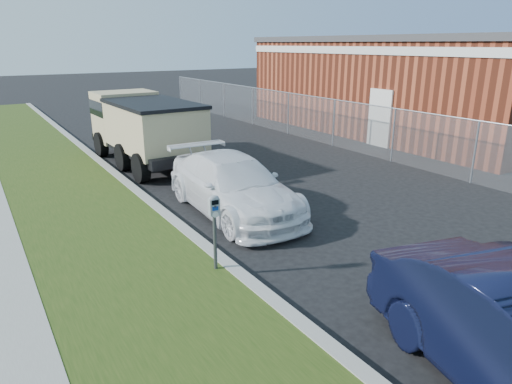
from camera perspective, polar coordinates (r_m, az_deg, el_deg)
ground at (r=9.64m, az=10.32°, el=-5.84°), size 120.00×120.00×0.00m
streetside at (r=9.23m, az=-26.35°, el=-8.19°), size 6.12×50.00×0.15m
chainlink_fence at (r=18.23m, az=9.76°, el=9.63°), size 0.06×30.06×30.00m
brick_building at (r=23.18m, az=19.59°, el=12.78°), size 9.20×14.20×4.17m
parking_meter at (r=7.68m, az=-5.23°, el=-3.06°), size 0.20×0.14×1.34m
white_wagon at (r=10.79m, az=-2.92°, el=0.87°), size 2.05×4.68×1.34m
dump_truck at (r=15.87m, az=-13.94°, el=8.09°), size 2.43×5.75×2.22m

